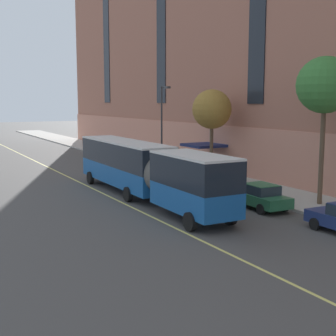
{
  "coord_description": "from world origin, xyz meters",
  "views": [
    {
      "loc": [
        -13.59,
        -22.27,
        6.62
      ],
      "look_at": [
        2.51,
        7.09,
        1.8
      ],
      "focal_mm": 50.0,
      "sensor_mm": 36.0,
      "label": 1
    }
  ],
  "objects_px": {
    "parked_car_green_0": "(259,196)",
    "street_tree_mid_block": "(325,86)",
    "city_bus": "(144,168)",
    "street_tree_far_uptown": "(212,110)",
    "parked_car_champagne_3": "(97,151)",
    "street_lamp": "(163,120)"
  },
  "relations": [
    {
      "from": "parked_car_green_0",
      "to": "street_tree_mid_block",
      "type": "bearing_deg",
      "value": -18.65
    },
    {
      "from": "city_bus",
      "to": "parked_car_green_0",
      "type": "xyz_separation_m",
      "value": [
        5.09,
        -5.74,
        -1.37
      ]
    },
    {
      "from": "parked_car_green_0",
      "to": "street_tree_far_uptown",
      "type": "distance_m",
      "value": 12.71
    },
    {
      "from": "parked_car_champagne_3",
      "to": "street_tree_far_uptown",
      "type": "xyz_separation_m",
      "value": [
        3.59,
        -18.41,
        5.1
      ]
    },
    {
      "from": "street_tree_far_uptown",
      "to": "parked_car_champagne_3",
      "type": "bearing_deg",
      "value": 101.05
    },
    {
      "from": "parked_car_green_0",
      "to": "parked_car_champagne_3",
      "type": "xyz_separation_m",
      "value": [
        0.24,
        29.4,
        -0.0
      ]
    },
    {
      "from": "street_tree_mid_block",
      "to": "street_lamp",
      "type": "relative_size",
      "value": 1.18
    },
    {
      "from": "parked_car_champagne_3",
      "to": "street_tree_far_uptown",
      "type": "distance_m",
      "value": 19.44
    },
    {
      "from": "street_tree_far_uptown",
      "to": "street_lamp",
      "type": "xyz_separation_m",
      "value": [
        -1.9,
        5.29,
        -1.02
      ]
    },
    {
      "from": "parked_car_green_0",
      "to": "street_tree_far_uptown",
      "type": "height_order",
      "value": "street_tree_far_uptown"
    },
    {
      "from": "city_bus",
      "to": "street_lamp",
      "type": "bearing_deg",
      "value": 56.33
    },
    {
      "from": "parked_car_green_0",
      "to": "parked_car_champagne_3",
      "type": "height_order",
      "value": "same"
    },
    {
      "from": "city_bus",
      "to": "street_tree_mid_block",
      "type": "relative_size",
      "value": 2.05
    },
    {
      "from": "parked_car_champagne_3",
      "to": "parked_car_green_0",
      "type": "bearing_deg",
      "value": -90.47
    },
    {
      "from": "street_tree_mid_block",
      "to": "street_lamp",
      "type": "xyz_separation_m",
      "value": [
        -1.9,
        17.58,
        -2.67
      ]
    },
    {
      "from": "city_bus",
      "to": "street_tree_far_uptown",
      "type": "xyz_separation_m",
      "value": [
        8.92,
        5.25,
        3.72
      ]
    },
    {
      "from": "street_tree_mid_block",
      "to": "street_tree_far_uptown",
      "type": "relative_size",
      "value": 1.23
    },
    {
      "from": "street_tree_far_uptown",
      "to": "street_lamp",
      "type": "height_order",
      "value": "street_lamp"
    },
    {
      "from": "city_bus",
      "to": "parked_car_champagne_3",
      "type": "height_order",
      "value": "city_bus"
    },
    {
      "from": "parked_car_green_0",
      "to": "street_tree_mid_block",
      "type": "relative_size",
      "value": 0.5
    },
    {
      "from": "street_tree_mid_block",
      "to": "parked_car_green_0",
      "type": "bearing_deg",
      "value": 161.35
    },
    {
      "from": "city_bus",
      "to": "parked_car_green_0",
      "type": "distance_m",
      "value": 7.79
    }
  ]
}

